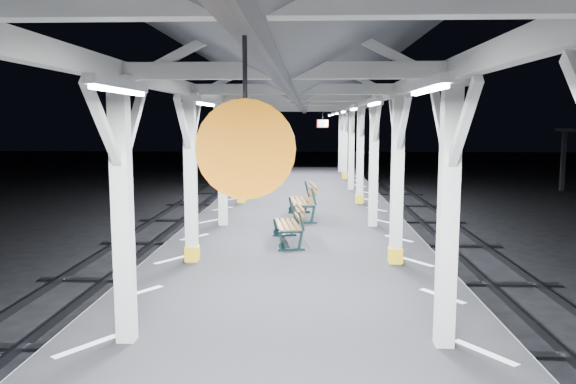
{
  "coord_description": "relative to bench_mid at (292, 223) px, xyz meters",
  "views": [
    {
      "loc": [
        0.32,
        -8.78,
        3.79
      ],
      "look_at": [
        -0.17,
        3.7,
        2.2
      ],
      "focal_mm": 35.0,
      "sensor_mm": 36.0,
      "label": 1
    }
  ],
  "objects": [
    {
      "name": "bench_mid",
      "position": [
        0.0,
        0.0,
        0.0
      ],
      "size": [
        0.81,
        1.66,
        0.87
      ],
      "rotation": [
        0.0,
        0.0,
        0.14
      ],
      "color": "#12292A",
      "rests_on": "platform"
    },
    {
      "name": "hazard_stripes_left",
      "position": [
        -2.37,
        -3.82,
        -0.46
      ],
      "size": [
        1.0,
        48.0,
        0.01
      ],
      "primitive_type": "cube",
      "color": "silver",
      "rests_on": "platform"
    },
    {
      "name": "canopy",
      "position": [
        0.08,
        -3.84,
        3.1
      ],
      "size": [
        5.4,
        49.0,
        4.65
      ],
      "color": "beige",
      "rests_on": "platform"
    },
    {
      "name": "ground",
      "position": [
        0.08,
        -3.82,
        -1.46
      ],
      "size": [
        120.0,
        120.0,
        0.0
      ],
      "primitive_type": "plane",
      "color": "black",
      "rests_on": "ground"
    },
    {
      "name": "platform",
      "position": [
        0.08,
        -3.82,
        -0.96
      ],
      "size": [
        6.0,
        50.0,
        1.0
      ],
      "primitive_type": "cube",
      "color": "black",
      "rests_on": "ground"
    },
    {
      "name": "hazard_stripes_right",
      "position": [
        2.53,
        -3.82,
        -0.46
      ],
      "size": [
        1.0,
        48.0,
        0.01
      ],
      "primitive_type": "cube",
      "color": "silver",
      "rests_on": "platform"
    },
    {
      "name": "bench_far",
      "position": [
        0.28,
        3.32,
        0.07
      ],
      "size": [
        0.87,
        1.89,
        0.99
      ],
      "rotation": [
        0.0,
        0.0,
        0.11
      ],
      "color": "#12292A",
      "rests_on": "platform"
    }
  ]
}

